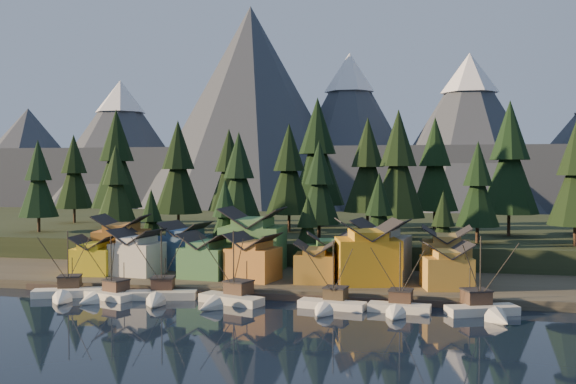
% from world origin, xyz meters
% --- Properties ---
extents(ground, '(500.00, 500.00, 0.00)m').
position_xyz_m(ground, '(0.00, 0.00, 0.00)').
color(ground, black).
rests_on(ground, ground).
extents(shore_strip, '(400.00, 50.00, 1.50)m').
position_xyz_m(shore_strip, '(0.00, 40.00, 0.75)').
color(shore_strip, '#3A362A').
rests_on(shore_strip, ground).
extents(hillside, '(420.00, 100.00, 6.00)m').
position_xyz_m(hillside, '(0.00, 90.00, 3.00)').
color(hillside, black).
rests_on(hillside, ground).
extents(dock, '(80.00, 4.00, 1.00)m').
position_xyz_m(dock, '(0.00, 16.50, 0.50)').
color(dock, '#493C34').
rests_on(dock, ground).
extents(mountain_ridge, '(560.00, 190.00, 90.00)m').
position_xyz_m(mountain_ridge, '(-4.20, 213.59, 26.06)').
color(mountain_ridge, '#3F4451').
rests_on(mountain_ridge, ground).
extents(boat_0, '(11.63, 12.03, 11.96)m').
position_xyz_m(boat_0, '(-29.17, 9.31, 2.17)').
color(boat_0, white).
rests_on(boat_0, ground).
extents(boat_1, '(9.09, 9.69, 11.28)m').
position_xyz_m(boat_1, '(-22.23, 9.00, 2.28)').
color(boat_1, white).
rests_on(boat_1, ground).
extents(boat_2, '(12.05, 12.68, 12.16)m').
position_xyz_m(boat_2, '(-13.58, 10.68, 2.19)').
color(boat_2, beige).
rests_on(boat_2, ground).
extents(boat_3, '(11.28, 11.81, 12.57)m').
position_xyz_m(boat_3, '(-2.16, 9.71, 2.39)').
color(boat_3, beige).
rests_on(boat_3, ground).
extents(boat_4, '(10.66, 11.33, 11.19)m').
position_xyz_m(boat_4, '(13.90, 9.38, 2.05)').
color(boat_4, white).
rests_on(boat_4, ground).
extents(boat_5, '(9.48, 10.16, 11.37)m').
position_xyz_m(boat_5, '(23.93, 9.37, 2.22)').
color(boat_5, silver).
rests_on(boat_5, ground).
extents(boat_6, '(10.99, 11.54, 12.49)m').
position_xyz_m(boat_6, '(36.15, 9.92, 2.40)').
color(boat_6, beige).
rests_on(boat_6, ground).
extents(house_front_0, '(7.86, 7.52, 7.07)m').
position_xyz_m(house_front_0, '(-32.08, 23.43, 5.22)').
color(house_front_0, yellow).
rests_on(house_front_0, shore_strip).
extents(house_front_1, '(9.04, 8.76, 8.39)m').
position_xyz_m(house_front_1, '(-24.05, 24.93, 5.91)').
color(house_front_1, beige).
rests_on(house_front_1, shore_strip).
extents(house_front_2, '(9.07, 9.12, 7.97)m').
position_xyz_m(house_front_2, '(-10.64, 24.80, 5.69)').
color(house_front_2, '#3E7242').
rests_on(house_front_2, shore_strip).
extents(house_front_3, '(9.45, 9.17, 8.16)m').
position_xyz_m(house_front_3, '(-1.65, 23.60, 5.79)').
color(house_front_3, '#B5722E').
rests_on(house_front_3, shore_strip).
extents(house_front_4, '(7.42, 7.91, 6.98)m').
position_xyz_m(house_front_4, '(9.25, 24.01, 5.17)').
color(house_front_4, '#B2802D').
rests_on(house_front_4, shore_strip).
extents(house_front_5, '(12.29, 11.62, 10.81)m').
position_xyz_m(house_front_5, '(18.17, 24.51, 7.18)').
color(house_front_5, '#C68F1B').
rests_on(house_front_5, shore_strip).
extents(house_front_6, '(8.81, 8.49, 7.50)m').
position_xyz_m(house_front_6, '(31.13, 22.54, 5.44)').
color(house_front_6, gold).
rests_on(house_front_6, shore_strip).
extents(house_back_0, '(11.01, 10.70, 10.38)m').
position_xyz_m(house_back_0, '(-30.38, 31.43, 6.95)').
color(house_back_0, '#B9742F').
rests_on(house_back_0, shore_strip).
extents(house_back_1, '(9.10, 9.19, 9.05)m').
position_xyz_m(house_back_1, '(-17.99, 33.61, 6.25)').
color(house_back_1, '#375682').
rests_on(house_back_1, shore_strip).
extents(house_back_2, '(11.38, 10.47, 11.99)m').
position_xyz_m(house_back_2, '(-4.49, 34.02, 7.80)').
color(house_back_2, '#4B8146').
rests_on(house_back_2, shore_strip).
extents(house_back_3, '(8.95, 8.31, 7.79)m').
position_xyz_m(house_back_3, '(10.32, 31.78, 5.60)').
color(house_back_3, '#447D43').
rests_on(house_back_3, shore_strip).
extents(house_back_4, '(10.81, 10.49, 10.32)m').
position_xyz_m(house_back_4, '(20.02, 31.34, 6.92)').
color(house_back_4, beige).
rests_on(house_back_4, shore_strip).
extents(house_back_5, '(8.33, 8.43, 9.37)m').
position_xyz_m(house_back_5, '(31.32, 30.97, 6.42)').
color(house_back_5, olive).
rests_on(house_back_5, shore_strip).
extents(tree_hill_0, '(9.40, 9.40, 21.90)m').
position_xyz_m(tree_hill_0, '(-62.00, 52.00, 17.97)').
color(tree_hill_0, '#332319').
rests_on(tree_hill_0, hillside).
extents(tree_hill_1, '(13.02, 13.02, 30.33)m').
position_xyz_m(tree_hill_1, '(-50.00, 68.00, 22.58)').
color(tree_hill_1, '#332319').
rests_on(tree_hill_1, hillside).
extents(tree_hill_2, '(8.78, 8.78, 20.45)m').
position_xyz_m(tree_hill_2, '(-40.00, 48.00, 17.17)').
color(tree_hill_2, '#332319').
rests_on(tree_hill_2, hillside).
extents(tree_hill_3, '(11.41, 11.41, 26.58)m').
position_xyz_m(tree_hill_3, '(-30.00, 60.00, 20.53)').
color(tree_hill_3, '#332319').
rests_on(tree_hill_3, hillside).
extents(tree_hill_4, '(10.91, 10.91, 25.41)m').
position_xyz_m(tree_hill_4, '(-22.00, 75.00, 19.89)').
color(tree_hill_4, '#332319').
rests_on(tree_hill_4, hillside).
extents(tree_hill_5, '(9.88, 9.88, 23.02)m').
position_xyz_m(tree_hill_5, '(-12.00, 50.00, 18.58)').
color(tree_hill_5, '#332319').
rests_on(tree_hill_5, hillside).
extents(tree_hill_6, '(11.09, 11.09, 25.83)m').
position_xyz_m(tree_hill_6, '(-4.00, 65.00, 20.12)').
color(tree_hill_6, '#332319').
rests_on(tree_hill_6, hillside).
extents(tree_hill_7, '(9.00, 9.00, 20.96)m').
position_xyz_m(tree_hill_7, '(6.00, 48.00, 17.45)').
color(tree_hill_7, '#332319').
rests_on(tree_hill_7, hillside).
extents(tree_hill_8, '(11.81, 11.81, 27.52)m').
position_xyz_m(tree_hill_8, '(14.00, 72.00, 21.05)').
color(tree_hill_8, '#332319').
rests_on(tree_hill_8, hillside).
extents(tree_hill_9, '(11.89, 11.89, 27.70)m').
position_xyz_m(tree_hill_9, '(22.00, 55.00, 21.15)').
color(tree_hill_9, '#332319').
rests_on(tree_hill_9, hillside).
extents(tree_hill_10, '(12.01, 12.01, 27.97)m').
position_xyz_m(tree_hill_10, '(30.00, 80.00, 21.29)').
color(tree_hill_10, '#332319').
rests_on(tree_hill_10, hillside).
extents(tree_hill_11, '(8.85, 8.85, 20.62)m').
position_xyz_m(tree_hill_11, '(38.00, 50.00, 17.27)').
color(tree_hill_11, '#332319').
rests_on(tree_hill_11, hillside).
extents(tree_hill_12, '(13.01, 13.01, 30.31)m').
position_xyz_m(tree_hill_12, '(46.00, 66.00, 22.57)').
color(tree_hill_12, '#332319').
rests_on(tree_hill_12, hillside).
extents(tree_hill_13, '(10.50, 10.50, 24.46)m').
position_xyz_m(tree_hill_13, '(56.00, 48.00, 19.37)').
color(tree_hill_13, '#332319').
rests_on(tree_hill_13, hillside).
extents(tree_hill_15, '(14.48, 14.48, 33.73)m').
position_xyz_m(tree_hill_15, '(0.00, 82.00, 24.44)').
color(tree_hill_15, '#332319').
rests_on(tree_hill_15, hillside).
extents(tree_hill_16, '(10.56, 10.56, 24.61)m').
position_xyz_m(tree_hill_16, '(-68.00, 78.00, 19.45)').
color(tree_hill_16, '#332319').
rests_on(tree_hill_16, hillside).
extents(tree_shore_0, '(6.57, 6.57, 15.30)m').
position_xyz_m(tree_shore_0, '(-28.00, 40.00, 9.85)').
color(tree_shore_0, '#332319').
rests_on(tree_shore_0, shore_strip).
extents(tree_shore_1, '(7.47, 7.47, 17.40)m').
position_xyz_m(tree_shore_1, '(-12.00, 40.00, 11.01)').
color(tree_shore_1, '#332319').
rests_on(tree_shore_1, shore_strip).
extents(tree_shore_2, '(6.09, 6.09, 14.20)m').
position_xyz_m(tree_shore_2, '(5.00, 40.00, 9.25)').
color(tree_shore_2, '#332319').
rests_on(tree_shore_2, shore_strip).
extents(tree_shore_3, '(8.05, 8.05, 18.76)m').
position_xyz_m(tree_shore_3, '(19.00, 40.00, 11.75)').
color(tree_shore_3, '#332319').
rests_on(tree_shore_3, shore_strip).
extents(tree_shore_4, '(6.61, 6.61, 15.41)m').
position_xyz_m(tree_shore_4, '(31.00, 40.00, 9.91)').
color(tree_shore_4, '#332319').
rests_on(tree_shore_4, shore_strip).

